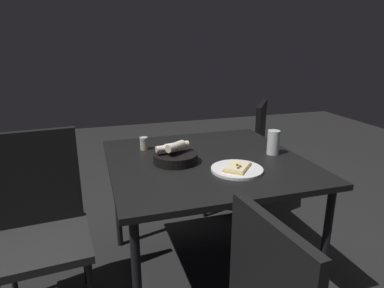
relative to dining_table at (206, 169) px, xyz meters
name	(u,v)px	position (x,y,z in m)	size (l,w,h in m)	color
ground	(205,273)	(0.00, 0.00, -0.70)	(8.00, 8.00, 0.00)	black
dining_table	(206,169)	(0.00, 0.00, 0.00)	(1.06, 1.06, 0.76)	black
pizza_plate	(237,169)	(0.21, 0.09, 0.07)	(0.26, 0.26, 0.04)	white
bread_basket	(175,156)	(0.01, -0.18, 0.10)	(0.24, 0.24, 0.12)	black
beer_glass	(273,144)	(0.03, 0.40, 0.12)	(0.07, 0.07, 0.14)	silver
pepper_shaker	(144,144)	(-0.27, -0.30, 0.10)	(0.05, 0.05, 0.08)	#BFB299
chair_near	(41,217)	(-0.02, -0.88, -0.16)	(0.48, 0.48, 0.96)	#242424
chair_spare	(245,152)	(-0.67, 0.57, -0.17)	(0.61, 0.61, 0.93)	#292929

